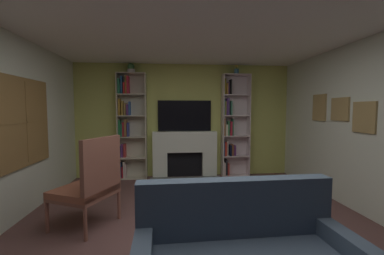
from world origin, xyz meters
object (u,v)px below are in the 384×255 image
bookshelf_left (129,124)px  armchair (91,184)px  bookshelf_right (232,127)px  vase_with_flowers (236,71)px  fireplace (185,153)px  potted_plant (131,68)px  coffee_table (225,222)px  tv (185,116)px

bookshelf_left → armchair: (-0.14, -2.31, -0.62)m
bookshelf_right → vase_with_flowers: bearing=-37.0°
fireplace → bookshelf_right: bookshelf_right is taller
potted_plant → coffee_table: size_ratio=0.23×
bookshelf_right → armchair: (-2.43, -2.31, -0.55)m
tv → bookshelf_right: bookshelf_right is taller
bookshelf_left → coffee_table: bookshelf_left is taller
bookshelf_left → bookshelf_right: same height
tv → bookshelf_left: (-1.21, -0.06, -0.18)m
bookshelf_right → vase_with_flowers: (0.07, -0.06, 1.25)m
armchair → bookshelf_right: bearing=43.6°
vase_with_flowers → armchair: vase_with_flowers is taller
fireplace → vase_with_flowers: bearing=-1.8°
tv → bookshelf_left: bearing=-177.0°
tv → bookshelf_right: bearing=-3.4°
fireplace → bookshelf_left: 1.38m
coffee_table → bookshelf_left: bearing=115.3°
tv → coffee_table: size_ratio=1.33×
fireplace → armchair: (-1.36, -2.29, 0.03)m
tv → armchair: bearing=-119.7°
potted_plant → vase_with_flowers: size_ratio=1.00×
bookshelf_right → armchair: size_ratio=1.97×
fireplace → potted_plant: (-1.14, -0.04, 1.84)m
vase_with_flowers → coffee_table: size_ratio=0.23×
fireplace → tv: bearing=90.0°
vase_with_flowers → tv: bearing=174.1°
fireplace → coffee_table: bearing=-85.8°
bookshelf_left → bookshelf_right: 2.29m
vase_with_flowers → coffee_table: (-0.92, -2.98, -2.05)m
coffee_table → tv: bearing=94.1°
armchair → tv: bearing=60.3°
tv → armchair: tv is taller
fireplace → coffee_table: fireplace is taller
potted_plant → bookshelf_left: bearing=141.2°
bookshelf_left → vase_with_flowers: size_ratio=11.36×
vase_with_flowers → bookshelf_left: bearing=178.7°
fireplace → bookshelf_right: size_ratio=0.66×
potted_plant → coffee_table: bearing=-65.4°
tv → potted_plant: (-1.14, -0.12, 1.01)m
tv → coffee_table: (0.22, -3.10, -1.05)m
vase_with_flowers → armchair: 3.82m
bookshelf_right → fireplace: bearing=-179.0°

